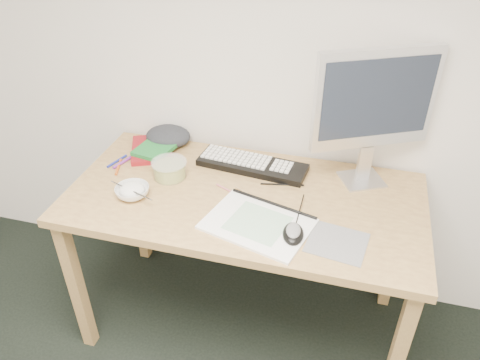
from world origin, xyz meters
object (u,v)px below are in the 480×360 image
(desk, at_px, (244,212))
(sketchpad, at_px, (258,224))
(monitor, at_px, (375,103))
(rice_bowl, at_px, (132,192))

(desk, bearing_deg, sketchpad, -60.48)
(desk, distance_m, sketchpad, 0.21)
(monitor, bearing_deg, sketchpad, -158.76)
(rice_bowl, bearing_deg, monitor, 22.01)
(sketchpad, xyz_separation_m, monitor, (0.35, 0.39, 0.34))
(desk, relative_size, sketchpad, 3.79)
(desk, relative_size, rice_bowl, 10.52)
(sketchpad, distance_m, rice_bowl, 0.52)
(monitor, height_order, rice_bowl, monitor)
(monitor, bearing_deg, rice_bowl, 174.73)
(sketchpad, bearing_deg, monitor, 63.70)
(desk, relative_size, monitor, 2.51)
(monitor, distance_m, rice_bowl, 0.99)
(monitor, bearing_deg, desk, -179.83)
(monitor, xyz_separation_m, rice_bowl, (-0.86, -0.35, -0.33))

